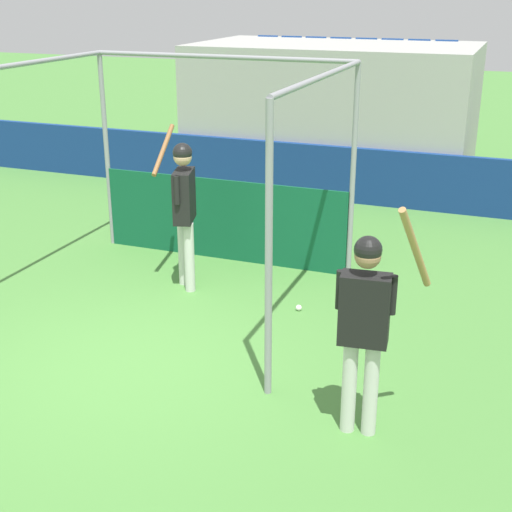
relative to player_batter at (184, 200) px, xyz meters
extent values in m
plane|color=#477F38|center=(0.27, -2.06, -1.18)|extent=(60.00, 60.00, 0.00)
cube|color=navy|center=(0.27, 4.60, -0.68)|extent=(24.00, 0.12, 1.02)
cube|color=#9E9E99|center=(0.27, 6.26, 0.15)|extent=(5.40, 3.20, 2.67)
cube|color=navy|center=(-1.65, 5.06, -0.12)|extent=(0.45, 0.40, 0.10)
cube|color=navy|center=(-1.65, 5.24, 0.11)|extent=(0.45, 0.06, 0.40)
cube|color=navy|center=(-1.10, 5.06, -0.12)|extent=(0.45, 0.40, 0.10)
cube|color=navy|center=(-1.10, 5.24, 0.11)|extent=(0.45, 0.06, 0.40)
cube|color=navy|center=(-0.55, 5.06, -0.12)|extent=(0.45, 0.40, 0.10)
cube|color=navy|center=(-0.55, 5.24, 0.11)|extent=(0.45, 0.06, 0.40)
cube|color=navy|center=(0.00, 5.06, -0.12)|extent=(0.45, 0.40, 0.10)
cube|color=navy|center=(0.00, 5.24, 0.11)|extent=(0.45, 0.06, 0.40)
cube|color=navy|center=(0.55, 5.06, -0.12)|extent=(0.45, 0.40, 0.10)
cube|color=navy|center=(0.55, 5.24, 0.11)|extent=(0.45, 0.06, 0.40)
cube|color=navy|center=(1.10, 5.06, -0.12)|extent=(0.45, 0.40, 0.10)
cube|color=navy|center=(1.10, 5.24, 0.11)|extent=(0.45, 0.06, 0.40)
cube|color=navy|center=(1.65, 5.06, -0.12)|extent=(0.45, 0.40, 0.10)
cube|color=navy|center=(1.65, 5.24, 0.11)|extent=(0.45, 0.06, 0.40)
cube|color=navy|center=(2.20, 5.06, -0.12)|extent=(0.45, 0.40, 0.10)
cube|color=navy|center=(2.20, 5.24, 0.11)|extent=(0.45, 0.06, 0.40)
cube|color=navy|center=(-1.65, 5.86, 0.28)|extent=(0.45, 0.40, 0.10)
cube|color=navy|center=(-1.65, 6.04, 0.51)|extent=(0.45, 0.06, 0.40)
cube|color=navy|center=(-1.10, 5.86, 0.28)|extent=(0.45, 0.40, 0.10)
cube|color=navy|center=(-1.10, 6.04, 0.51)|extent=(0.45, 0.06, 0.40)
cube|color=navy|center=(-0.55, 5.86, 0.28)|extent=(0.45, 0.40, 0.10)
cube|color=navy|center=(-0.55, 6.04, 0.51)|extent=(0.45, 0.06, 0.40)
cube|color=navy|center=(0.00, 5.86, 0.28)|extent=(0.45, 0.40, 0.10)
cube|color=navy|center=(0.00, 6.04, 0.51)|extent=(0.45, 0.06, 0.40)
cube|color=navy|center=(0.55, 5.86, 0.28)|extent=(0.45, 0.40, 0.10)
cube|color=navy|center=(0.55, 6.04, 0.51)|extent=(0.45, 0.06, 0.40)
cube|color=navy|center=(1.10, 5.86, 0.28)|extent=(0.45, 0.40, 0.10)
cube|color=navy|center=(1.10, 6.04, 0.51)|extent=(0.45, 0.06, 0.40)
cube|color=navy|center=(1.65, 5.86, 0.28)|extent=(0.45, 0.40, 0.10)
cube|color=navy|center=(1.65, 6.04, 0.51)|extent=(0.45, 0.06, 0.40)
cube|color=navy|center=(2.20, 5.86, 0.28)|extent=(0.45, 0.40, 0.10)
cube|color=navy|center=(2.20, 6.04, 0.51)|extent=(0.45, 0.06, 0.40)
cube|color=navy|center=(-1.65, 6.66, 0.68)|extent=(0.45, 0.40, 0.10)
cube|color=navy|center=(-1.65, 6.84, 0.91)|extent=(0.45, 0.06, 0.40)
cube|color=navy|center=(-1.10, 6.66, 0.68)|extent=(0.45, 0.40, 0.10)
cube|color=navy|center=(-1.10, 6.84, 0.91)|extent=(0.45, 0.06, 0.40)
cube|color=navy|center=(-0.55, 6.66, 0.68)|extent=(0.45, 0.40, 0.10)
cube|color=navy|center=(-0.55, 6.84, 0.91)|extent=(0.45, 0.06, 0.40)
cube|color=navy|center=(0.00, 6.66, 0.68)|extent=(0.45, 0.40, 0.10)
cube|color=navy|center=(0.00, 6.84, 0.91)|extent=(0.45, 0.06, 0.40)
cube|color=navy|center=(0.55, 6.66, 0.68)|extent=(0.45, 0.40, 0.10)
cube|color=navy|center=(0.55, 6.84, 0.91)|extent=(0.45, 0.06, 0.40)
cube|color=navy|center=(1.10, 6.66, 0.68)|extent=(0.45, 0.40, 0.10)
cube|color=navy|center=(1.10, 6.84, 0.91)|extent=(0.45, 0.06, 0.40)
cube|color=navy|center=(1.65, 6.66, 0.68)|extent=(0.45, 0.40, 0.10)
cube|color=navy|center=(1.65, 6.84, 0.91)|extent=(0.45, 0.06, 0.40)
cube|color=navy|center=(2.20, 6.66, 0.68)|extent=(0.45, 0.40, 0.10)
cube|color=navy|center=(2.20, 6.84, 0.91)|extent=(0.45, 0.06, 0.40)
cube|color=navy|center=(-1.65, 7.46, 1.08)|extent=(0.45, 0.40, 0.10)
cube|color=navy|center=(-1.65, 7.64, 1.31)|extent=(0.45, 0.06, 0.40)
cube|color=navy|center=(-1.10, 7.46, 1.08)|extent=(0.45, 0.40, 0.10)
cube|color=navy|center=(-1.10, 7.64, 1.31)|extent=(0.45, 0.06, 0.40)
cube|color=navy|center=(-0.55, 7.46, 1.08)|extent=(0.45, 0.40, 0.10)
cube|color=navy|center=(-0.55, 7.64, 1.31)|extent=(0.45, 0.06, 0.40)
cube|color=navy|center=(0.00, 7.46, 1.08)|extent=(0.45, 0.40, 0.10)
cube|color=navy|center=(0.00, 7.64, 1.31)|extent=(0.45, 0.06, 0.40)
cube|color=navy|center=(0.55, 7.46, 1.08)|extent=(0.45, 0.40, 0.10)
cube|color=navy|center=(0.55, 7.64, 1.31)|extent=(0.45, 0.06, 0.40)
cube|color=navy|center=(1.10, 7.46, 1.08)|extent=(0.45, 0.40, 0.10)
cube|color=navy|center=(1.10, 7.64, 1.31)|extent=(0.45, 0.06, 0.40)
cube|color=navy|center=(1.65, 7.46, 1.08)|extent=(0.45, 0.40, 0.10)
cube|color=navy|center=(1.65, 7.64, 1.31)|extent=(0.45, 0.06, 0.40)
cube|color=navy|center=(2.20, 7.46, 1.08)|extent=(0.45, 0.40, 0.10)
cube|color=navy|center=(2.20, 7.64, 1.31)|extent=(0.45, 0.06, 0.40)
cylinder|color=gray|center=(1.89, -2.07, 0.24)|extent=(0.07, 0.07, 2.84)
cylinder|color=gray|center=(-1.82, 1.15, 0.24)|extent=(0.07, 0.07, 2.84)
cylinder|color=gray|center=(1.89, 1.15, 0.24)|extent=(0.07, 0.07, 2.84)
cylinder|color=gray|center=(-1.82, -0.46, 1.66)|extent=(0.06, 3.22, 0.06)
cylinder|color=gray|center=(1.89, -0.46, 1.66)|extent=(0.06, 3.22, 0.06)
cylinder|color=gray|center=(0.03, 1.15, 1.66)|extent=(3.71, 0.06, 0.06)
cube|color=#0F5133|center=(0.03, 1.13, -0.59)|extent=(3.64, 0.03, 1.18)
cylinder|color=silver|center=(0.10, -0.09, -0.72)|extent=(0.16, 0.16, 0.92)
cylinder|color=silver|center=(-0.08, 0.08, -0.72)|extent=(0.16, 0.16, 0.92)
cube|color=black|center=(0.01, 0.00, 0.06)|extent=(0.35, 0.53, 0.65)
sphere|color=tan|center=(0.01, 0.00, 0.56)|extent=(0.23, 0.23, 0.23)
sphere|color=black|center=(0.01, 0.00, 0.61)|extent=(0.24, 0.24, 0.24)
cylinder|color=black|center=(0.04, -0.26, 0.21)|extent=(0.09, 0.09, 0.36)
cylinder|color=black|center=(-0.10, 0.23, 0.21)|extent=(0.09, 0.09, 0.36)
cylinder|color=brown|center=(-0.35, 0.18, 0.58)|extent=(0.14, 0.74, 0.54)
sphere|color=brown|center=(-0.01, 0.22, 0.34)|extent=(0.08, 0.08, 0.08)
cylinder|color=silver|center=(2.76, -2.40, -0.74)|extent=(0.14, 0.14, 0.88)
cylinder|color=silver|center=(2.95, -2.38, -0.74)|extent=(0.14, 0.14, 0.88)
cube|color=black|center=(2.86, -2.39, 0.01)|extent=(0.44, 0.26, 0.62)
sphere|color=#A37556|center=(2.86, -2.39, 0.49)|extent=(0.22, 0.22, 0.22)
sphere|color=black|center=(2.86, -2.39, 0.54)|extent=(0.23, 0.23, 0.23)
cylinder|color=black|center=(2.64, -2.38, 0.15)|extent=(0.08, 0.08, 0.34)
cylinder|color=black|center=(3.07, -2.33, 0.15)|extent=(0.08, 0.08, 0.34)
cylinder|color=#AD7F4C|center=(3.23, -2.37, 0.59)|extent=(0.25, 0.58, 0.81)
sphere|color=#AD7F4C|center=(2.97, -2.28, 0.20)|extent=(0.08, 0.08, 0.08)
sphere|color=white|center=(1.60, -0.18, -1.15)|extent=(0.07, 0.07, 0.07)
camera|label=1|loc=(3.93, -7.75, 2.53)|focal=50.00mm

